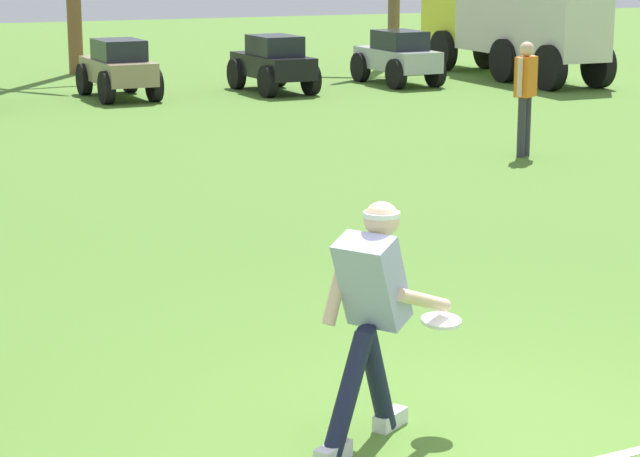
% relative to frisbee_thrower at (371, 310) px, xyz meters
% --- Properties ---
extents(ground_plane, '(80.00, 80.00, 0.00)m').
position_rel_frisbee_thrower_xyz_m(ground_plane, '(0.55, -0.36, -0.80)').
color(ground_plane, '#4E7A2B').
extents(frisbee_thrower, '(1.06, 0.58, 1.42)m').
position_rel_frisbee_thrower_xyz_m(frisbee_thrower, '(0.00, 0.00, 0.00)').
color(frisbee_thrower, '#191E38').
rests_on(frisbee_thrower, ground_plane).
extents(frisbee_in_flight, '(0.25, 0.26, 0.05)m').
position_rel_frisbee_thrower_xyz_m(frisbee_in_flight, '(0.51, 0.09, -0.15)').
color(frisbee_in_flight, white).
extents(teammate_near_sideline, '(0.44, 0.36, 1.56)m').
position_rel_frisbee_thrower_xyz_m(teammate_near_sideline, '(6.13, 8.23, 0.14)').
color(teammate_near_sideline, '#33333D').
rests_on(teammate_near_sideline, ground_plane).
extents(parked_car_slot_e, '(1.18, 2.24, 1.10)m').
position_rel_frisbee_thrower_xyz_m(parked_car_slot_e, '(2.57, 16.69, -0.23)').
color(parked_car_slot_e, '#998466').
rests_on(parked_car_slot_e, ground_plane).
extents(parked_car_slot_f, '(1.21, 2.25, 1.10)m').
position_rel_frisbee_thrower_xyz_m(parked_car_slot_f, '(5.58, 16.50, -0.23)').
color(parked_car_slot_f, black).
rests_on(parked_car_slot_f, ground_plane).
extents(parked_car_slot_g, '(1.19, 2.24, 1.10)m').
position_rel_frisbee_thrower_xyz_m(parked_car_slot_g, '(8.40, 16.76, -0.23)').
color(parked_car_slot_g, '#B7BABF').
rests_on(parked_car_slot_g, ground_plane).
extents(box_truck, '(1.48, 5.92, 2.20)m').
position_rel_frisbee_thrower_xyz_m(box_truck, '(11.20, 16.85, 0.43)').
color(box_truck, yellow).
rests_on(box_truck, ground_plane).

